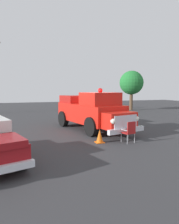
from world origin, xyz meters
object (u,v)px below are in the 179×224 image
at_px(lawn_chair_by_car, 130,131).
at_px(oak_tree_left, 131,83).
at_px(vintage_fire_truck, 92,111).
at_px(traffic_cone, 100,136).

xyz_separation_m(lawn_chair_by_car, oak_tree_left, (13.55, -8.16, 2.73)).
distance_m(vintage_fire_truck, traffic_cone, 3.30).
distance_m(vintage_fire_truck, lawn_chair_by_car, 3.69).
relative_size(vintage_fire_truck, traffic_cone, 9.91).
distance_m(lawn_chair_by_car, oak_tree_left, 16.05).
height_order(oak_tree_left, traffic_cone, oak_tree_left).
height_order(vintage_fire_truck, lawn_chair_by_car, vintage_fire_truck).
xyz_separation_m(lawn_chair_by_car, traffic_cone, (0.49, 1.31, -0.28)).
height_order(vintage_fire_truck, oak_tree_left, oak_tree_left).
bearing_deg(oak_tree_left, vintage_fire_truck, 138.65).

